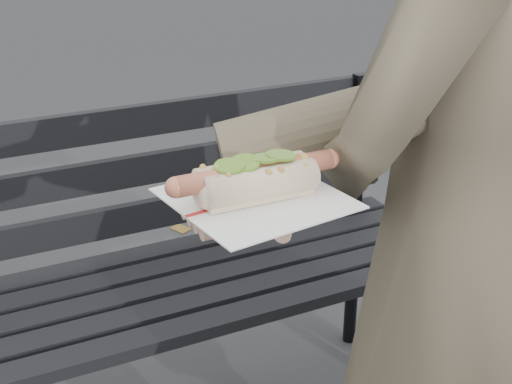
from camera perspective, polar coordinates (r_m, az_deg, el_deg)
park_bench at (r=1.78m, az=-8.73°, el=-5.22°), size 1.50×0.44×0.88m
person at (r=1.19m, az=15.31°, el=-4.50°), size 0.71×0.59×1.67m
held_hotdog at (r=0.97m, az=8.62°, el=5.02°), size 0.62×0.30×0.20m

